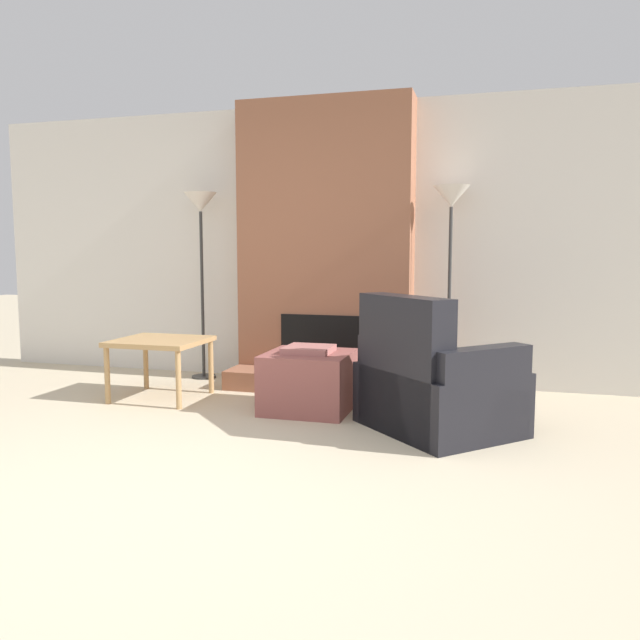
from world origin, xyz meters
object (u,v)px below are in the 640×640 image
armchair (431,388)px  floor_lamp_right (451,214)px  side_table (160,346)px  ottoman (309,380)px  floor_lamp_left (201,218)px

armchair → floor_lamp_right: bearing=-45.8°
side_table → floor_lamp_right: 2.71m
ottoman → floor_lamp_left: (-1.36, 0.94, 1.32)m
armchair → ottoman: bearing=27.7°
floor_lamp_left → ottoman: bearing=-34.7°
ottoman → side_table: same height
side_table → floor_lamp_left: (-0.05, 0.89, 1.11)m
floor_lamp_right → side_table: bearing=-158.9°
side_table → floor_lamp_right: bearing=21.1°
ottoman → armchair: armchair is taller
side_table → floor_lamp_left: 1.42m
floor_lamp_right → armchair: bearing=-91.0°
ottoman → floor_lamp_right: (0.99, 0.94, 1.32)m
floor_lamp_left → floor_lamp_right: same height
ottoman → floor_lamp_right: bearing=43.4°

